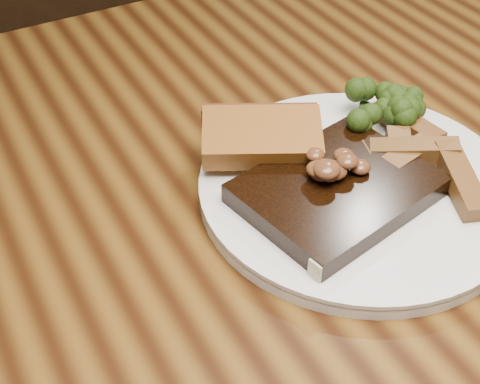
# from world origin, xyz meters

# --- Properties ---
(dining_table) EXTENTS (1.60, 0.90, 0.75)m
(dining_table) POSITION_xyz_m (0.00, 0.00, 0.66)
(dining_table) COLOR #533510
(dining_table) RESTS_ON ground
(chair_far) EXTENTS (0.47, 0.47, 0.93)m
(chair_far) POSITION_xyz_m (0.01, 0.69, 0.51)
(chair_far) COLOR black
(chair_far) RESTS_ON ground
(plate) EXTENTS (0.36, 0.36, 0.01)m
(plate) POSITION_xyz_m (0.09, -0.02, 0.76)
(plate) COLOR silver
(plate) RESTS_ON dining_table
(steak) EXTENTS (0.18, 0.15, 0.02)m
(steak) POSITION_xyz_m (0.06, -0.03, 0.77)
(steak) COLOR black
(steak) RESTS_ON plate
(steak_bone) EXTENTS (0.14, 0.04, 0.02)m
(steak_bone) POSITION_xyz_m (0.06, -0.08, 0.77)
(steak_bone) COLOR beige
(steak_bone) RESTS_ON plate
(mushroom_pile) EXTENTS (0.07, 0.07, 0.03)m
(mushroom_pile) POSITION_xyz_m (0.06, -0.02, 0.80)
(mushroom_pile) COLOR brown
(mushroom_pile) RESTS_ON steak
(garlic_bread) EXTENTS (0.12, 0.10, 0.02)m
(garlic_bread) POSITION_xyz_m (0.03, 0.05, 0.77)
(garlic_bread) COLOR brown
(garlic_bread) RESTS_ON plate
(potato_wedges) EXTENTS (0.11, 0.11, 0.02)m
(potato_wedges) POSITION_xyz_m (0.16, -0.02, 0.77)
(potato_wedges) COLOR brown
(potato_wedges) RESTS_ON plate
(broccoli_cluster) EXTENTS (0.07, 0.07, 0.04)m
(broccoli_cluster) POSITION_xyz_m (0.16, 0.04, 0.78)
(broccoli_cluster) COLOR #273C0D
(broccoli_cluster) RESTS_ON plate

